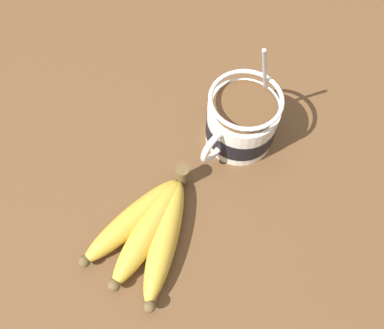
% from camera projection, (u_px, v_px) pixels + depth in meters
% --- Properties ---
extents(table, '(1.31, 1.31, 0.03)m').
position_uv_depth(table, '(235.00, 172.00, 0.56)').
color(table, brown).
rests_on(table, ground).
extents(coffee_mug, '(0.15, 0.10, 0.17)m').
position_uv_depth(coffee_mug, '(241.00, 122.00, 0.53)').
color(coffee_mug, white).
rests_on(coffee_mug, table).
extents(banana_bunch, '(0.19, 0.13, 0.04)m').
position_uv_depth(banana_bunch, '(150.00, 229.00, 0.49)').
color(banana_bunch, brown).
rests_on(banana_bunch, table).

